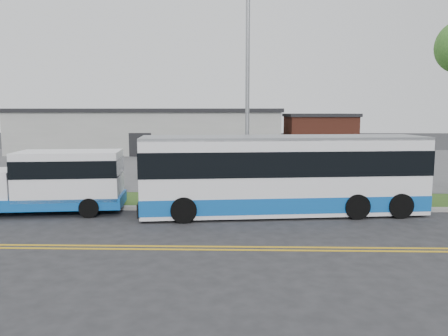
{
  "coord_description": "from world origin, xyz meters",
  "views": [
    {
      "loc": [
        2.5,
        -16.49,
        3.99
      ],
      "look_at": [
        1.99,
        2.28,
        1.6
      ],
      "focal_mm": 35.0,
      "sensor_mm": 36.0,
      "label": 1
    }
  ],
  "objects_px": {
    "pedestrian": "(111,184)",
    "transit_bus": "(282,175)",
    "parked_car_a": "(159,166)",
    "shuttle_bus": "(54,180)",
    "streetlight_near": "(248,84)",
    "parked_car_b": "(63,162)"
  },
  "relations": [
    {
      "from": "pedestrian",
      "to": "transit_bus",
      "type": "bearing_deg",
      "value": 173.0
    },
    {
      "from": "pedestrian",
      "to": "parked_car_a",
      "type": "bearing_deg",
      "value": -92.13
    },
    {
      "from": "parked_car_a",
      "to": "transit_bus",
      "type": "bearing_deg",
      "value": -65.32
    },
    {
      "from": "shuttle_bus",
      "to": "parked_car_a",
      "type": "distance_m",
      "value": 9.4
    },
    {
      "from": "streetlight_near",
      "to": "transit_bus",
      "type": "bearing_deg",
      "value": -57.83
    },
    {
      "from": "parked_car_b",
      "to": "parked_car_a",
      "type": "bearing_deg",
      "value": -33.84
    },
    {
      "from": "transit_bus",
      "to": "parked_car_a",
      "type": "height_order",
      "value": "transit_bus"
    },
    {
      "from": "shuttle_bus",
      "to": "parked_car_a",
      "type": "xyz_separation_m",
      "value": [
        2.61,
        9.01,
        -0.53
      ]
    },
    {
      "from": "streetlight_near",
      "to": "parked_car_a",
      "type": "relative_size",
      "value": 2.28
    },
    {
      "from": "shuttle_bus",
      "to": "parked_car_b",
      "type": "height_order",
      "value": "shuttle_bus"
    },
    {
      "from": "streetlight_near",
      "to": "pedestrian",
      "type": "height_order",
      "value": "streetlight_near"
    },
    {
      "from": "streetlight_near",
      "to": "parked_car_a",
      "type": "bearing_deg",
      "value": 127.22
    },
    {
      "from": "pedestrian",
      "to": "parked_car_b",
      "type": "xyz_separation_m",
      "value": [
        -6.01,
        9.87,
        -0.18
      ]
    },
    {
      "from": "streetlight_near",
      "to": "transit_bus",
      "type": "relative_size",
      "value": 0.84
    },
    {
      "from": "transit_bus",
      "to": "parked_car_b",
      "type": "bearing_deg",
      "value": 133.12
    },
    {
      "from": "transit_bus",
      "to": "parked_car_b",
      "type": "distance_m",
      "value": 17.31
    },
    {
      "from": "shuttle_bus",
      "to": "pedestrian",
      "type": "height_order",
      "value": "shuttle_bus"
    },
    {
      "from": "pedestrian",
      "to": "parked_car_a",
      "type": "height_order",
      "value": "pedestrian"
    },
    {
      "from": "streetlight_near",
      "to": "transit_bus",
      "type": "xyz_separation_m",
      "value": [
        1.34,
        -2.13,
        -3.68
      ]
    },
    {
      "from": "streetlight_near",
      "to": "parked_car_a",
      "type": "distance_m",
      "value": 9.58
    },
    {
      "from": "shuttle_bus",
      "to": "transit_bus",
      "type": "relative_size",
      "value": 0.59
    },
    {
      "from": "pedestrian",
      "to": "parked_car_b",
      "type": "relative_size",
      "value": 0.37
    }
  ]
}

